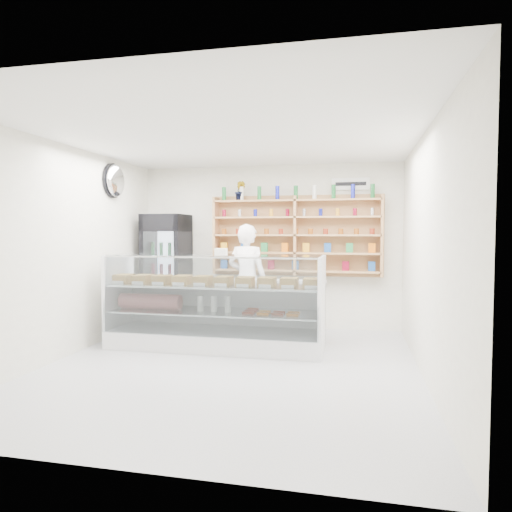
# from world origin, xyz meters

# --- Properties ---
(room) EXTENTS (5.00, 5.00, 5.00)m
(room) POSITION_xyz_m (0.00, 0.00, 1.40)
(room) COLOR #B7B7BC
(room) RESTS_ON ground
(display_counter) EXTENTS (3.06, 0.91, 1.33)m
(display_counter) POSITION_xyz_m (-0.45, 0.87, 0.36)
(display_counter) COLOR white
(display_counter) RESTS_ON floor
(shop_worker) EXTENTS (0.71, 0.53, 1.78)m
(shop_worker) POSITION_xyz_m (-0.20, 1.75, 0.89)
(shop_worker) COLOR white
(shop_worker) RESTS_ON floor
(drinks_cooler) EXTENTS (0.71, 0.69, 1.96)m
(drinks_cooler) POSITION_xyz_m (-1.72, 2.10, 0.98)
(drinks_cooler) COLOR black
(drinks_cooler) RESTS_ON floor
(wall_shelving) EXTENTS (2.84, 0.28, 1.33)m
(wall_shelving) POSITION_xyz_m (0.50, 2.34, 1.59)
(wall_shelving) COLOR #B57C55
(wall_shelving) RESTS_ON back_wall
(potted_plant) EXTENTS (0.19, 0.16, 0.33)m
(potted_plant) POSITION_xyz_m (-0.46, 2.34, 2.36)
(potted_plant) COLOR #1E6626
(potted_plant) RESTS_ON wall_shelving
(security_mirror) EXTENTS (0.15, 0.50, 0.50)m
(security_mirror) POSITION_xyz_m (-2.17, 1.20, 2.45)
(security_mirror) COLOR silver
(security_mirror) RESTS_ON left_wall
(wall_sign) EXTENTS (0.62, 0.03, 0.20)m
(wall_sign) POSITION_xyz_m (1.40, 2.47, 2.45)
(wall_sign) COLOR white
(wall_sign) RESTS_ON back_wall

